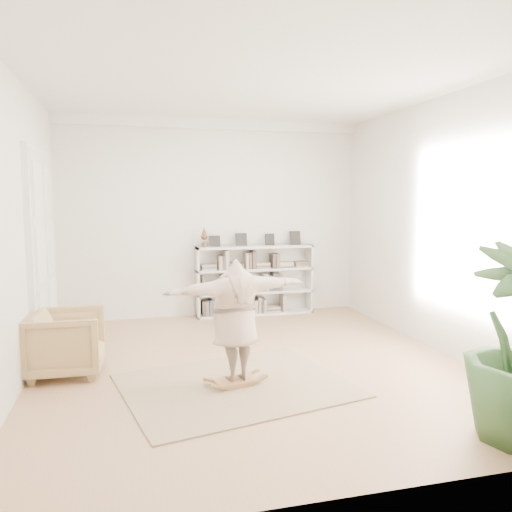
{
  "coord_description": "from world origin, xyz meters",
  "views": [
    {
      "loc": [
        -1.5,
        -6.15,
        2.18
      ],
      "look_at": [
        0.16,
        0.4,
        1.4
      ],
      "focal_mm": 35.0,
      "sensor_mm": 36.0,
      "label": 1
    }
  ],
  "objects_px": {
    "armchair": "(67,343)",
    "person": "(235,317)",
    "rocker_board": "(235,381)",
    "bookshelf": "(254,281)"
  },
  "relations": [
    {
      "from": "bookshelf",
      "to": "rocker_board",
      "type": "relative_size",
      "value": 4.04
    },
    {
      "from": "armchair",
      "to": "person",
      "type": "xyz_separation_m",
      "value": [
        1.94,
        -0.91,
        0.43
      ]
    },
    {
      "from": "armchair",
      "to": "person",
      "type": "height_order",
      "value": "person"
    },
    {
      "from": "bookshelf",
      "to": "person",
      "type": "distance_m",
      "value": 3.66
    },
    {
      "from": "armchair",
      "to": "person",
      "type": "relative_size",
      "value": 0.51
    },
    {
      "from": "rocker_board",
      "to": "person",
      "type": "xyz_separation_m",
      "value": [
        0.0,
        0.0,
        0.76
      ]
    },
    {
      "from": "person",
      "to": "armchair",
      "type": "bearing_deg",
      "value": -37.55
    },
    {
      "from": "armchair",
      "to": "rocker_board",
      "type": "xyz_separation_m",
      "value": [
        1.94,
        -0.91,
        -0.33
      ]
    },
    {
      "from": "armchair",
      "to": "bookshelf",
      "type": "bearing_deg",
      "value": -47.66
    },
    {
      "from": "armchair",
      "to": "rocker_board",
      "type": "bearing_deg",
      "value": -113.03
    }
  ]
}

